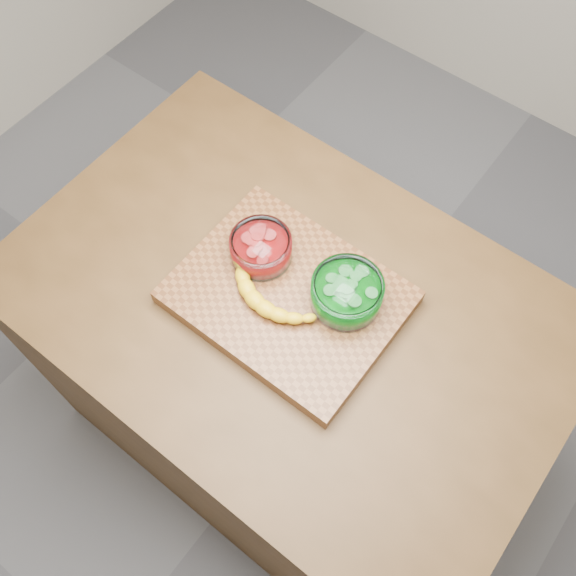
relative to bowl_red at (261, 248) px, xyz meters
The scene contains 6 objects.
ground 0.98m from the bowl_red, 19.98° to the right, with size 3.50×3.50×0.00m, color slate.
counter 0.53m from the bowl_red, 19.98° to the right, with size 1.20×0.80×0.90m, color #472E15.
cutting_board 0.12m from the bowl_red, 19.98° to the right, with size 0.45×0.35×0.04m, color brown.
bowl_red is the anchor object (origin of this frame).
bowl_green 0.20m from the bowl_red, ahead, with size 0.15×0.15×0.07m.
banana 0.10m from the bowl_red, 39.70° to the right, with size 0.26×0.14×0.04m, color gold, non-canonical shape.
Camera 1 is at (0.38, -0.49, 2.11)m, focal length 40.00 mm.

